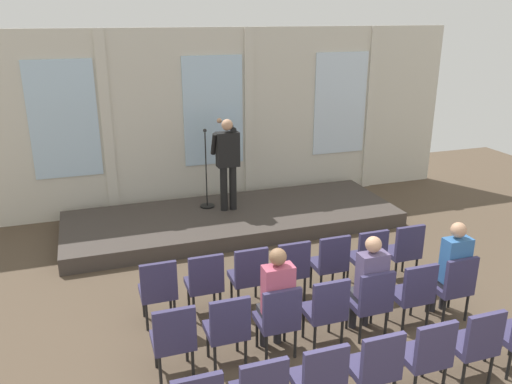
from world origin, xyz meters
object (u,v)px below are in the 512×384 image
(chair_r0_c2, at_px, (249,273))
(chair_r2_c2, at_px, (320,378))
(chair_r0_c5, at_px, (368,254))
(chair_r2_c4, at_px, (427,353))
(chair_r0_c4, at_px, (330,260))
(chair_r1_c3, at_px, (326,308))
(chair_r1_c2, at_px, (278,317))
(speaker, at_px, (227,158))
(chair_r1_c0, at_px, (174,337))
(chair_r1_c4, at_px, (371,299))
(chair_r1_c6, at_px, (454,284))
(chair_r0_c0, at_px, (158,288))
(mic_stand, at_px, (207,190))
(chair_r0_c3, at_px, (291,267))
(chair_r0_c1, at_px, (205,280))
(chair_r2_c3, at_px, (375,365))
(chair_r2_c5, at_px, (475,341))
(chair_r1_c1, at_px, (228,326))
(audience_r1_c6, at_px, (452,265))
(chair_r1_c5, at_px, (414,291))
(audience_r1_c4, at_px, (369,281))
(audience_r1_c2, at_px, (276,296))
(chair_r0_c6, at_px, (404,249))

(chair_r0_c2, distance_m, chair_r2_c2, 2.24)
(chair_r0_c5, relative_size, chair_r2_c4, 1.00)
(chair_r0_c4, distance_m, chair_r1_c3, 1.28)
(chair_r0_c2, distance_m, chair_r1_c2, 1.12)
(speaker, bearing_deg, chair_r0_c4, -78.13)
(chair_r1_c0, bearing_deg, speaker, 66.80)
(chair_r0_c4, xyz_separation_m, chair_r1_c4, (0.00, -1.12, 0.00))
(chair_r0_c5, bearing_deg, chair_r1_c6, -61.35)
(chair_r2_c2, bearing_deg, chair_r0_c4, 61.35)
(chair_r0_c0, distance_m, chair_r1_c6, 3.84)
(chair_r1_c2, bearing_deg, chair_r0_c0, 137.54)
(chair_r0_c5, bearing_deg, chair_r1_c4, -118.65)
(chair_r1_c2, bearing_deg, mic_stand, 87.18)
(chair_r0_c4, height_order, chair_r2_c2, same)
(chair_r0_c3, height_order, chair_r1_c2, same)
(chair_r0_c1, distance_m, chair_r2_c3, 2.55)
(chair_r1_c3, bearing_deg, chair_r1_c6, 0.00)
(chair_r2_c5, bearing_deg, chair_r1_c1, 155.41)
(chair_r1_c1, xyz_separation_m, audience_r1_c6, (3.06, 0.08, 0.23))
(speaker, xyz_separation_m, chair_r0_c0, (-1.80, -3.08, -0.77))
(chair_r0_c2, relative_size, chair_r1_c0, 1.00)
(speaker, xyz_separation_m, chair_r2_c4, (0.65, -5.32, -0.77))
(chair_r0_c0, relative_size, chair_r1_c5, 1.00)
(chair_r1_c2, relative_size, chair_r1_c3, 1.00)
(chair_r1_c3, xyz_separation_m, chair_r1_c5, (1.22, 0.00, 0.00))
(mic_stand, xyz_separation_m, chair_r0_c2, (-0.22, -3.34, -0.08))
(chair_r0_c3, relative_size, chair_r1_c3, 1.00)
(chair_r1_c0, relative_size, audience_r1_c4, 0.69)
(chair_r1_c1, height_order, audience_r1_c2, audience_r1_c2)
(chair_r0_c6, relative_size, audience_r1_c6, 0.68)
(chair_r0_c1, xyz_separation_m, chair_r2_c3, (1.22, -2.24, 0.00))
(chair_r2_c5, bearing_deg, chair_r0_c3, 118.65)
(chair_r1_c1, xyz_separation_m, chair_r2_c2, (0.61, -1.12, 0.00))
(chair_r1_c1, relative_size, chair_r1_c3, 1.00)
(chair_r0_c2, xyz_separation_m, chair_r2_c3, (0.61, -2.24, 0.00))
(chair_r1_c3, bearing_deg, chair_r2_c2, -118.65)
(chair_r2_c4, bearing_deg, speaker, 96.94)
(chair_r1_c6, bearing_deg, chair_r2_c3, -148.62)
(chair_r0_c6, distance_m, chair_r1_c6, 1.12)
(chair_r1_c0, distance_m, audience_r1_c4, 2.46)
(mic_stand, relative_size, chair_r1_c5, 1.65)
(audience_r1_c4, xyz_separation_m, chair_r1_c6, (1.22, -0.08, -0.22))
(audience_r1_c6, height_order, chair_r2_c5, audience_r1_c6)
(chair_r0_c5, bearing_deg, chair_r1_c1, -155.41)
(speaker, distance_m, chair_r0_c5, 3.42)
(chair_r0_c0, xyz_separation_m, audience_r1_c2, (1.22, -1.04, 0.23))
(chair_r1_c1, relative_size, chair_r1_c5, 1.00)
(chair_r2_c4, height_order, chair_r2_c5, same)
(chair_r0_c1, bearing_deg, chair_r2_c2, -74.72)
(chair_r1_c0, bearing_deg, audience_r1_c2, 3.65)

